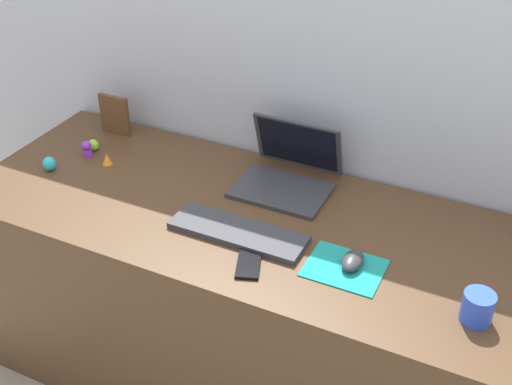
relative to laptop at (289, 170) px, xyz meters
The scene contains 14 objects.
ground_plane 0.82m from the laptop, 95.63° to the right, with size 6.00×6.00×0.00m, color gray.
back_wall 0.18m from the laptop, 96.99° to the left, with size 3.07×0.05×1.60m, color #B2B7C1.
desk 0.48m from the laptop, 95.63° to the right, with size 1.87×0.70×0.74m, color #4C331E.
laptop is the anchor object (origin of this frame).
keyboard 0.32m from the laptop, 93.30° to the right, with size 0.41×0.13×0.02m, color #333338.
mousepad 0.46m from the laptop, 46.63° to the right, with size 0.21×0.17×0.00m, color teal.
mouse 0.45m from the laptop, 43.61° to the right, with size 0.06×0.10×0.03m, color #333338.
cell_phone 0.44m from the laptop, 81.06° to the right, with size 0.06×0.13×0.01m, color black.
picture_frame 0.72m from the laptop, behind, with size 0.12×0.02×0.15m, color brown.
coffee_mug 0.77m from the laptop, 29.26° to the right, with size 0.08×0.08×0.08m, color blue.
toy_figurine_cyan 0.81m from the laptop, 160.19° to the right, with size 0.04×0.04×0.05m, color #28B7CC.
toy_figurine_lime 0.72m from the laptop, behind, with size 0.04×0.04×0.04m, color #8CDB33.
toy_figurine_orange 0.63m from the laptop, 165.56° to the right, with size 0.03×0.03×0.04m, color orange.
toy_figurine_purple 0.72m from the laptop, 168.39° to the right, with size 0.03×0.03×0.06m.
Camera 1 is at (0.72, -1.47, 1.91)m, focal length 46.26 mm.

